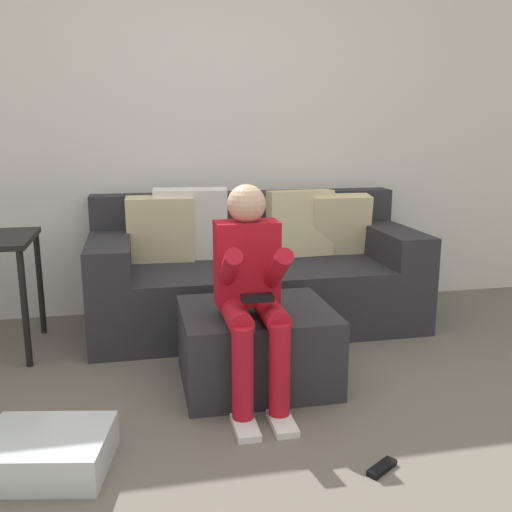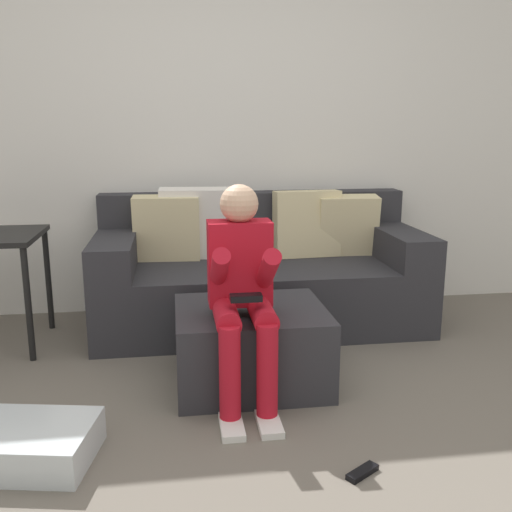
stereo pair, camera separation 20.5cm
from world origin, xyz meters
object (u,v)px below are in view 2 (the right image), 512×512
Objects in this scene: person_seated at (242,286)px; storage_bin at (32,444)px; ottoman at (250,346)px; remote_near_ottoman at (362,472)px; couch_sectional at (259,273)px.

storage_bin is at bearing -155.60° from person_seated.
ottoman is 0.73× the size of person_seated.
person_seated reaches higher than ottoman.
person_seated is 7.07× the size of remote_near_ottoman.
couch_sectional is 14.46× the size of remote_near_ottoman.
person_seated reaches higher than couch_sectional.
ottoman is at bearing 76.61° from remote_near_ottoman.
couch_sectional is at bearing 78.56° from ottoman.
ottoman is 1.11m from storage_bin.
ottoman reaches higher than remote_near_ottoman.
couch_sectional is at bearing 60.59° from remote_near_ottoman.
couch_sectional is 1.16m from person_seated.
remote_near_ottoman is at bearing -61.21° from person_seated.
couch_sectional is 0.96m from ottoman.
storage_bin is at bearing 134.13° from remote_near_ottoman.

